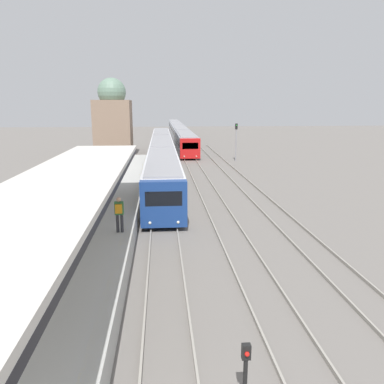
% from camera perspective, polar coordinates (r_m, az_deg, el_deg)
% --- Properties ---
extents(platform_canopy, '(4.00, 22.84, 3.02)m').
position_cam_1_polar(platform_canopy, '(15.40, -18.41, 1.85)').
color(platform_canopy, beige).
rests_on(platform_canopy, station_platform).
extents(person_on_platform, '(0.40, 0.40, 1.66)m').
position_cam_1_polar(person_on_platform, '(17.37, -11.04, -2.97)').
color(person_on_platform, '#2D2D33').
rests_on(person_on_platform, station_platform).
extents(train_near, '(2.57, 47.28, 2.93)m').
position_cam_1_polar(train_near, '(43.35, -4.61, 6.23)').
color(train_near, navy).
rests_on(train_near, ground_plane).
extents(train_far, '(2.56, 62.55, 2.88)m').
position_cam_1_polar(train_far, '(77.85, -2.08, 9.25)').
color(train_far, red).
rests_on(train_far, ground_plane).
extents(signal_post_near, '(0.20, 0.21, 1.61)m').
position_cam_1_polar(signal_post_near, '(9.34, 8.17, -25.03)').
color(signal_post_near, black).
rests_on(signal_post_near, ground_plane).
extents(signal_mast_far, '(0.28, 0.29, 4.61)m').
position_cam_1_polar(signal_mast_far, '(46.70, 6.74, 8.27)').
color(signal_mast_far, gray).
rests_on(signal_mast_far, ground_plane).
extents(distant_domed_building, '(4.90, 4.90, 10.37)m').
position_cam_1_polar(distant_domed_building, '(52.91, -11.94, 10.69)').
color(distant_domed_building, '#89705B').
rests_on(distant_domed_building, ground_plane).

